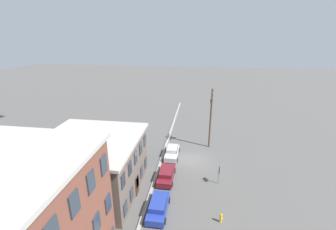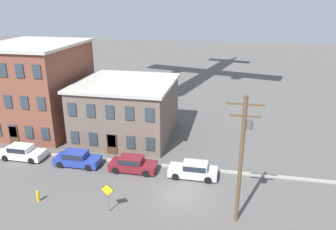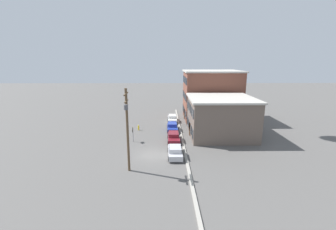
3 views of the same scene
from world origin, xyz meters
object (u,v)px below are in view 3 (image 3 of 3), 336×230
car_blue (172,127)px  fire_hydrant (139,128)px  utility_pole (127,126)px  car_silver (175,151)px  car_maroon (174,137)px  caution_sign (133,132)px  car_white (172,118)px

car_blue → fire_hydrant: car_blue is taller
utility_pole → car_silver: bearing=125.2°
car_blue → utility_pole: size_ratio=0.46×
car_maroon → caution_sign: 6.42m
car_white → fire_hydrant: (5.71, -6.35, -0.27)m
car_silver → caution_sign: caution_sign is taller
car_blue → car_maroon: same height
car_silver → utility_pole: (3.87, -5.49, 4.62)m
car_maroon → car_white: bearing=179.3°
car_white → utility_pole: (21.30, -5.63, 4.62)m
utility_pole → caution_sign: bearing=-174.8°
car_silver → utility_pole: size_ratio=0.46×
car_maroon → fire_hydrant: (-5.94, -6.21, -0.27)m
car_silver → car_white: bearing=179.6°
car_white → car_blue: (6.05, -0.17, 0.00)m
car_white → caution_sign: (11.73, -6.50, 0.89)m
car_blue → fire_hydrant: bearing=-93.2°
car_white → utility_pole: bearing=-14.8°
car_silver → car_blue: bearing=-179.8°
caution_sign → utility_pole: utility_pole is taller
caution_sign → utility_pole: 10.31m
car_silver → caution_sign: size_ratio=1.79×
caution_sign → car_silver: bearing=48.2°
car_maroon → caution_sign: (0.08, -6.36, 0.89)m
car_white → caution_sign: 13.44m
car_blue → fire_hydrant: size_ratio=4.58×
car_maroon → utility_pole: size_ratio=0.46×
car_white → fire_hydrant: 8.54m
car_white → car_blue: 6.05m
fire_hydrant → car_blue: bearing=86.8°
utility_pole → fire_hydrant: 16.35m
caution_sign → utility_pole: bearing=5.2°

